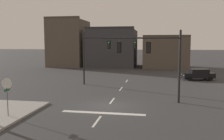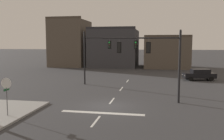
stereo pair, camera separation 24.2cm
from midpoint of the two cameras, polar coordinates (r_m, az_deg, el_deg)
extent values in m
plane|color=#353538|center=(20.40, -0.70, -8.55)|extent=(400.00, 400.00, 0.00)
cube|color=silver|center=(18.51, -1.91, -10.09)|extent=(6.40, 0.50, 0.01)
cube|color=silver|center=(16.65, -3.42, -11.98)|extent=(0.16, 2.40, 0.01)
cube|color=silver|center=(22.31, 0.30, -7.26)|extent=(0.16, 2.40, 0.01)
cube|color=silver|center=(28.10, 2.47, -4.45)|extent=(0.16, 2.40, 0.01)
cube|color=silver|center=(33.97, 3.88, -2.61)|extent=(0.16, 2.40, 0.01)
cylinder|color=black|center=(21.87, 15.94, 0.57)|extent=(0.20, 0.20, 6.28)
cylinder|color=black|center=(22.21, 6.83, 7.49)|extent=(7.08, 1.10, 0.12)
sphere|color=black|center=(21.80, 16.19, 8.95)|extent=(0.18, 0.18, 0.18)
cylinder|color=#56565B|center=(22.06, 8.93, 6.86)|extent=(0.03, 0.03, 0.35)
cube|color=black|center=(22.06, 8.91, 5.23)|extent=(0.33, 0.28, 0.90)
sphere|color=green|center=(22.18, 8.97, 5.96)|extent=(0.20, 0.20, 0.20)
sphere|color=#2D2314|center=(22.19, 8.96, 5.24)|extent=(0.20, 0.20, 0.20)
sphere|color=black|center=(22.19, 8.95, 4.51)|extent=(0.20, 0.20, 0.20)
cube|color=black|center=(22.04, 8.90, 5.23)|extent=(0.42, 0.09, 1.02)
cylinder|color=#56565B|center=(22.67, 2.03, 6.91)|extent=(0.03, 0.03, 0.35)
cube|color=black|center=(22.67, 2.02, 5.33)|extent=(0.33, 0.28, 0.90)
sphere|color=green|center=(22.79, 2.12, 6.04)|extent=(0.20, 0.20, 0.20)
sphere|color=#2D2314|center=(22.79, 2.11, 5.33)|extent=(0.20, 0.20, 0.20)
sphere|color=black|center=(22.80, 2.11, 4.62)|extent=(0.20, 0.20, 0.20)
cube|color=black|center=(22.65, 2.01, 5.33)|extent=(0.42, 0.09, 1.02)
cylinder|color=black|center=(31.07, -6.29, 2.69)|extent=(0.20, 0.20, 6.62)
cylinder|color=black|center=(30.10, 1.49, 7.60)|extent=(8.49, 0.16, 0.12)
sphere|color=black|center=(31.05, -6.36, 8.89)|extent=(0.18, 0.18, 0.18)
cylinder|color=#56565B|center=(30.26, -0.36, 7.15)|extent=(0.03, 0.03, 0.35)
cube|color=black|center=(30.25, -0.35, 5.97)|extent=(0.30, 0.24, 0.90)
sphere|color=green|center=(30.13, -0.40, 6.50)|extent=(0.20, 0.20, 0.20)
sphere|color=#2D2314|center=(30.13, -0.40, 5.97)|extent=(0.20, 0.20, 0.20)
sphere|color=black|center=(30.13, -0.40, 5.43)|extent=(0.20, 0.20, 0.20)
cube|color=black|center=(30.27, -0.35, 5.97)|extent=(0.42, 0.03, 1.02)
cylinder|color=#56565B|center=(29.84, 5.87, 7.13)|extent=(0.03, 0.03, 0.35)
cube|color=black|center=(29.83, 5.86, 5.93)|extent=(0.30, 0.24, 0.90)
sphere|color=green|center=(29.70, 5.84, 6.48)|extent=(0.20, 0.20, 0.20)
sphere|color=#2D2314|center=(29.70, 5.84, 5.93)|extent=(0.20, 0.20, 0.20)
sphere|color=black|center=(29.70, 5.83, 5.39)|extent=(0.20, 0.20, 0.20)
cube|color=black|center=(29.85, 5.86, 5.93)|extent=(0.42, 0.03, 1.02)
cylinder|color=#56565B|center=(18.64, -23.17, -7.08)|extent=(0.06, 0.06, 2.15)
cylinder|color=white|center=(18.38, -23.35, -2.90)|extent=(0.76, 0.03, 0.76)
cylinder|color=#B21414|center=(18.40, -23.33, -2.89)|extent=(0.68, 0.03, 0.68)
cube|color=#19592D|center=(18.46, -23.29, -4.28)|extent=(0.02, 0.64, 0.16)
cube|color=black|center=(36.76, 20.02, -1.20)|extent=(4.65, 2.56, 0.70)
cube|color=black|center=(36.74, 20.28, -0.23)|extent=(2.71, 2.02, 0.56)
cube|color=#2D3842|center=(36.48, 19.15, -0.26)|extent=(0.52, 1.54, 0.47)
cube|color=#2D3842|center=(37.16, 21.97, -0.25)|extent=(0.49, 1.53, 0.46)
cylinder|color=black|center=(35.54, 18.26, -2.00)|extent=(0.67, 0.33, 0.64)
cylinder|color=black|center=(37.14, 17.45, -1.63)|extent=(0.67, 0.33, 0.64)
cylinder|color=black|center=(36.55, 22.59, -1.95)|extent=(0.67, 0.33, 0.64)
cylinder|color=black|center=(38.11, 21.62, -1.59)|extent=(0.67, 0.33, 0.64)
sphere|color=silver|center=(35.52, 17.03, -1.26)|extent=(0.16, 0.16, 0.16)
sphere|color=silver|center=(36.62, 16.51, -1.03)|extent=(0.16, 0.16, 0.16)
cube|color=maroon|center=(37.55, 23.16, -1.06)|extent=(0.29, 1.35, 0.12)
cube|color=brown|center=(57.68, -9.66, 6.19)|extent=(7.89, 9.08, 10.55)
cube|color=#493F35|center=(54.01, -11.35, 12.03)|extent=(7.89, 0.60, 0.50)
cube|color=#38383D|center=(55.79, 0.70, 5.10)|extent=(10.44, 10.67, 8.26)
cube|color=#2B2B30|center=(50.94, -0.27, 9.93)|extent=(10.44, 0.60, 0.50)
cube|color=brown|center=(54.27, 12.88, 3.97)|extent=(9.39, 9.10, 6.47)
cube|color=#493F35|center=(50.02, 13.18, 7.78)|extent=(9.39, 0.60, 0.50)
camera|label=1|loc=(0.12, -89.70, 0.03)|focal=38.74mm
camera|label=2|loc=(0.12, 90.30, -0.03)|focal=38.74mm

